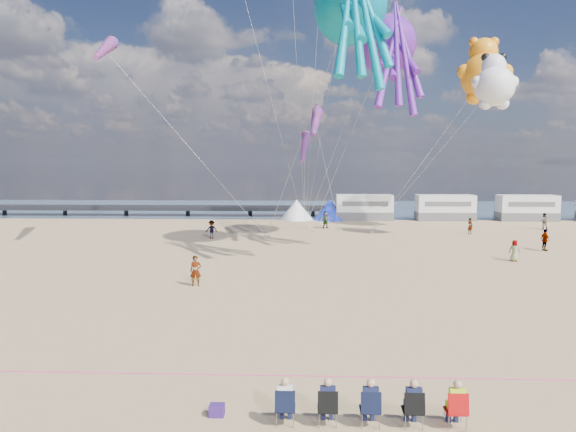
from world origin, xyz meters
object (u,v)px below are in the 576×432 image
object	(u,v)px
motorhome_2	(527,208)
tent_white	(296,210)
motorhome_1	(445,208)
windsock_right	(304,147)
beachgoer_1	(544,221)
beachgoer_3	(545,240)
kite_octopus_purple	(387,45)
windsock_mid	(315,122)
tent_blue	(330,210)
kite_panda	(495,86)
cooler_purple	(217,410)
motorhome_0	(364,207)
windsock_left	(104,50)
sandbag_c	(372,232)
sandbag_d	(340,230)
sandbag_e	(305,229)
sandbag_a	(267,237)
spectator_row	(370,401)
beachgoer_5	(470,226)
sandbag_b	(312,231)
beachgoer_0	(515,251)
kite_teddy_orange	(485,77)
beachgoer_2	(212,229)
standing_person	(196,271)
beachgoer_4	(326,220)

from	to	relation	value
motorhome_2	tent_white	world-z (taller)	motorhome_2
motorhome_1	windsock_right	world-z (taller)	windsock_right
beachgoer_1	beachgoer_3	size ratio (longest dim) A/B	1.00
kite_octopus_purple	windsock_mid	bearing A→B (deg)	-168.13
tent_blue	kite_octopus_purple	bearing A→B (deg)	-77.21
beachgoer_1	kite_octopus_purple	xyz separation A→B (m)	(-17.50, -8.70, 15.64)
beachgoer_1	kite_panda	xyz separation A→B (m)	(-8.44, -8.40, 12.27)
cooler_purple	motorhome_0	bearing A→B (deg)	79.12
windsock_left	sandbag_c	bearing A→B (deg)	11.13
sandbag_d	sandbag_e	size ratio (longest dim) A/B	1.00
tent_blue	sandbag_a	xyz separation A→B (m)	(-6.37, -15.05, -1.09)
spectator_row	sandbag_d	bearing A→B (deg)	87.57
cooler_purple	sandbag_e	bearing A→B (deg)	86.65
windsock_right	sandbag_d	bearing A→B (deg)	28.97
beachgoer_5	sandbag_b	xyz separation A→B (m)	(-15.01, 0.56, -0.68)
beachgoer_1	sandbag_b	bearing A→B (deg)	17.29
beachgoer_0	windsock_right	bearing A→B (deg)	-19.28
sandbag_c	sandbag_d	size ratio (longest dim) A/B	1.00
windsock_left	spectator_row	bearing A→B (deg)	-69.40
beachgoer_5	kite_teddy_orange	world-z (taller)	kite_teddy_orange
motorhome_0	motorhome_2	distance (m)	19.00
beachgoer_1	sandbag_e	xyz separation A→B (m)	(-24.25, -1.43, -0.74)
beachgoer_3	windsock_right	size ratio (longest dim) A/B	0.30
motorhome_1	windsock_right	xyz separation A→B (m)	(-16.53, -12.05, 6.73)
tent_white	sandbag_c	distance (m)	13.61
sandbag_c	cooler_purple	bearing A→B (deg)	-103.47
tent_blue	beachgoer_0	distance (m)	27.81
motorhome_0	kite_teddy_orange	world-z (taller)	kite_teddy_orange
motorhome_1	cooler_purple	world-z (taller)	motorhome_1
beachgoer_2	kite_panda	bearing A→B (deg)	155.71
kite_teddy_orange	beachgoer_5	bearing A→B (deg)	-110.30
tent_white	beachgoer_2	xyz separation A→B (m)	(-7.30, -15.47, -0.38)
sandbag_d	beachgoer_3	bearing A→B (deg)	-34.86
spectator_row	standing_person	world-z (taller)	standing_person
cooler_purple	kite_octopus_purple	world-z (taller)	kite_octopus_purple
motorhome_2	spectator_row	bearing A→B (deg)	-116.66
sandbag_b	cooler_purple	bearing A→B (deg)	-94.58
beachgoer_4	sandbag_a	xyz separation A→B (m)	(-5.57, -7.13, -0.78)
beachgoer_1	windsock_right	world-z (taller)	windsock_right
motorhome_1	tent_blue	xyz separation A→B (m)	(-13.50, 0.00, -0.30)
spectator_row	sandbag_a	size ratio (longest dim) A/B	12.20
beachgoer_2	sandbag_c	distance (m)	15.46
tent_white	beachgoer_2	distance (m)	17.12
motorhome_2	beachgoer_0	xyz separation A→B (m)	(-11.40, -25.27, -0.76)
beachgoer_5	sandbag_e	distance (m)	15.88
motorhome_1	spectator_row	bearing A→B (deg)	-106.91
sandbag_b	kite_panda	size ratio (longest dim) A/B	0.09
beachgoer_2	kite_panda	xyz separation A→B (m)	(24.18, -1.04, 12.30)
spectator_row	beachgoer_5	bearing A→B (deg)	69.03
sandbag_e	cooler_purple	bearing A→B (deg)	-93.35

